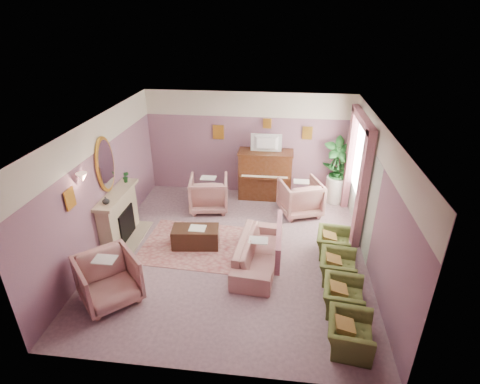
# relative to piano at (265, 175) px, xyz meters

# --- Properties ---
(floor) EXTENTS (5.50, 6.00, 0.01)m
(floor) POSITION_rel_piano_xyz_m (-0.50, -2.68, -0.65)
(floor) COLOR gray
(floor) RESTS_ON ground
(ceiling) EXTENTS (5.50, 6.00, 0.01)m
(ceiling) POSITION_rel_piano_xyz_m (-0.50, -2.68, 2.15)
(ceiling) COLOR white
(ceiling) RESTS_ON wall_back
(wall_back) EXTENTS (5.50, 0.02, 2.80)m
(wall_back) POSITION_rel_piano_xyz_m (-0.50, 0.32, 0.75)
(wall_back) COLOR #664B64
(wall_back) RESTS_ON floor
(wall_front) EXTENTS (5.50, 0.02, 2.80)m
(wall_front) POSITION_rel_piano_xyz_m (-0.50, -5.68, 0.75)
(wall_front) COLOR #664B64
(wall_front) RESTS_ON floor
(wall_left) EXTENTS (0.02, 6.00, 2.80)m
(wall_left) POSITION_rel_piano_xyz_m (-3.25, -2.68, 0.75)
(wall_left) COLOR #664B64
(wall_left) RESTS_ON floor
(wall_right) EXTENTS (0.02, 6.00, 2.80)m
(wall_right) POSITION_rel_piano_xyz_m (2.25, -2.68, 0.75)
(wall_right) COLOR #664B64
(wall_right) RESTS_ON floor
(picture_rail_band) EXTENTS (5.50, 0.01, 0.65)m
(picture_rail_band) POSITION_rel_piano_xyz_m (-0.50, 0.31, 1.82)
(picture_rail_band) COLOR beige
(picture_rail_band) RESTS_ON wall_back
(stripe_panel) EXTENTS (0.01, 3.00, 2.15)m
(stripe_panel) POSITION_rel_piano_xyz_m (2.23, -1.38, 0.42)
(stripe_panel) COLOR #B2BFAB
(stripe_panel) RESTS_ON wall_right
(fireplace_surround) EXTENTS (0.30, 1.40, 1.10)m
(fireplace_surround) POSITION_rel_piano_xyz_m (-3.09, -2.48, -0.10)
(fireplace_surround) COLOR tan
(fireplace_surround) RESTS_ON floor
(fireplace_inset) EXTENTS (0.18, 0.72, 0.68)m
(fireplace_inset) POSITION_rel_piano_xyz_m (-2.99, -2.48, -0.25)
(fireplace_inset) COLOR black
(fireplace_inset) RESTS_ON floor
(fire_ember) EXTENTS (0.06, 0.54, 0.10)m
(fire_ember) POSITION_rel_piano_xyz_m (-2.95, -2.48, -0.43)
(fire_ember) COLOR orange
(fire_ember) RESTS_ON floor
(mantel_shelf) EXTENTS (0.40, 1.55, 0.07)m
(mantel_shelf) POSITION_rel_piano_xyz_m (-3.06, -2.48, 0.47)
(mantel_shelf) COLOR tan
(mantel_shelf) RESTS_ON fireplace_surround
(hearth) EXTENTS (0.55, 1.50, 0.02)m
(hearth) POSITION_rel_piano_xyz_m (-2.89, -2.48, -0.64)
(hearth) COLOR tan
(hearth) RESTS_ON floor
(mirror_frame) EXTENTS (0.04, 0.72, 1.20)m
(mirror_frame) POSITION_rel_piano_xyz_m (-3.20, -2.48, 1.15)
(mirror_frame) COLOR gold
(mirror_frame) RESTS_ON wall_left
(mirror_glass) EXTENTS (0.01, 0.60, 1.06)m
(mirror_glass) POSITION_rel_piano_xyz_m (-3.17, -2.48, 1.15)
(mirror_glass) COLOR white
(mirror_glass) RESTS_ON wall_left
(sconce_shade) EXTENTS (0.20, 0.20, 0.16)m
(sconce_shade) POSITION_rel_piano_xyz_m (-3.12, -3.53, 1.33)
(sconce_shade) COLOR #EBAA8F
(sconce_shade) RESTS_ON wall_left
(piano) EXTENTS (1.40, 0.60, 1.30)m
(piano) POSITION_rel_piano_xyz_m (0.00, 0.00, 0.00)
(piano) COLOR #462311
(piano) RESTS_ON floor
(piano_keyshelf) EXTENTS (1.30, 0.12, 0.06)m
(piano_keyshelf) POSITION_rel_piano_xyz_m (-0.00, -0.35, 0.07)
(piano_keyshelf) COLOR #462311
(piano_keyshelf) RESTS_ON piano
(piano_keys) EXTENTS (1.20, 0.08, 0.02)m
(piano_keys) POSITION_rel_piano_xyz_m (0.00, -0.35, 0.11)
(piano_keys) COLOR #FAEFCB
(piano_keys) RESTS_ON piano
(piano_top) EXTENTS (1.45, 0.65, 0.04)m
(piano_top) POSITION_rel_piano_xyz_m (0.00, 0.00, 0.66)
(piano_top) COLOR #462311
(piano_top) RESTS_ON piano
(television) EXTENTS (0.80, 0.12, 0.48)m
(television) POSITION_rel_piano_xyz_m (0.00, -0.05, 0.95)
(television) COLOR black
(television) RESTS_ON piano
(print_back_left) EXTENTS (0.30, 0.03, 0.38)m
(print_back_left) POSITION_rel_piano_xyz_m (-1.30, 0.28, 1.07)
(print_back_left) COLOR gold
(print_back_left) RESTS_ON wall_back
(print_back_right) EXTENTS (0.26, 0.03, 0.34)m
(print_back_right) POSITION_rel_piano_xyz_m (1.05, 0.28, 1.13)
(print_back_right) COLOR gold
(print_back_right) RESTS_ON wall_back
(print_back_mid) EXTENTS (0.22, 0.03, 0.26)m
(print_back_mid) POSITION_rel_piano_xyz_m (0.00, 0.28, 1.35)
(print_back_mid) COLOR gold
(print_back_mid) RESTS_ON wall_back
(print_left_wall) EXTENTS (0.03, 0.28, 0.36)m
(print_left_wall) POSITION_rel_piano_xyz_m (-3.21, -3.88, 1.07)
(print_left_wall) COLOR gold
(print_left_wall) RESTS_ON wall_left
(window_blind) EXTENTS (0.03, 1.40, 1.80)m
(window_blind) POSITION_rel_piano_xyz_m (2.20, -1.13, 1.05)
(window_blind) COLOR beige
(window_blind) RESTS_ON wall_right
(curtain_left) EXTENTS (0.16, 0.34, 2.60)m
(curtain_left) POSITION_rel_piano_xyz_m (2.12, -2.05, 0.65)
(curtain_left) COLOR #A15D69
(curtain_left) RESTS_ON floor
(curtain_right) EXTENTS (0.16, 0.34, 2.60)m
(curtain_right) POSITION_rel_piano_xyz_m (2.12, -0.21, 0.65)
(curtain_right) COLOR #A15D69
(curtain_right) RESTS_ON floor
(pelmet) EXTENTS (0.16, 2.20, 0.16)m
(pelmet) POSITION_rel_piano_xyz_m (2.12, -1.13, 1.91)
(pelmet) COLOR #A15D69
(pelmet) RESTS_ON wall_right
(mantel_plant) EXTENTS (0.16, 0.16, 0.28)m
(mantel_plant) POSITION_rel_piano_xyz_m (-3.05, -1.93, 0.64)
(mantel_plant) COLOR #19501D
(mantel_plant) RESTS_ON mantel_shelf
(mantel_vase) EXTENTS (0.16, 0.16, 0.16)m
(mantel_vase) POSITION_rel_piano_xyz_m (-3.05, -2.98, 0.58)
(mantel_vase) COLOR beige
(mantel_vase) RESTS_ON mantel_shelf
(area_rug) EXTENTS (2.59, 1.92, 0.01)m
(area_rug) POSITION_rel_piano_xyz_m (-1.26, -2.54, -0.64)
(area_rug) COLOR #AE6D67
(area_rug) RESTS_ON floor
(coffee_table) EXTENTS (1.05, 0.61, 0.45)m
(coffee_table) POSITION_rel_piano_xyz_m (-1.35, -2.57, -0.43)
(coffee_table) COLOR #341F13
(coffee_table) RESTS_ON floor
(table_paper) EXTENTS (0.35, 0.28, 0.01)m
(table_paper) POSITION_rel_piano_xyz_m (-1.30, -2.57, -0.20)
(table_paper) COLOR silver
(table_paper) RESTS_ON coffee_table
(sofa) EXTENTS (0.66, 1.99, 0.80)m
(sofa) POSITION_rel_piano_xyz_m (0.05, -3.05, -0.25)
(sofa) COLOR tan
(sofa) RESTS_ON floor
(sofa_throw) EXTENTS (0.10, 1.51, 0.55)m
(sofa_throw) POSITION_rel_piano_xyz_m (0.45, -3.05, -0.05)
(sofa_throw) COLOR #A15D69
(sofa_throw) RESTS_ON sofa
(floral_armchair_left) EXTENTS (0.94, 0.94, 0.98)m
(floral_armchair_left) POSITION_rel_piano_xyz_m (-1.39, -0.86, -0.16)
(floral_armchair_left) COLOR tan
(floral_armchair_left) RESTS_ON floor
(floral_armchair_right) EXTENTS (0.94, 0.94, 0.98)m
(floral_armchair_right) POSITION_rel_piano_xyz_m (0.93, -0.80, -0.16)
(floral_armchair_right) COLOR tan
(floral_armchair_right) RESTS_ON floor
(floral_armchair_front) EXTENTS (0.94, 0.94, 0.98)m
(floral_armchair_front) POSITION_rel_piano_xyz_m (-2.48, -4.40, -0.16)
(floral_armchair_front) COLOR tan
(floral_armchair_front) RESTS_ON floor
(olive_chair_a) EXTENTS (0.55, 0.78, 0.68)m
(olive_chair_a) POSITION_rel_piano_xyz_m (1.59, -4.96, -0.31)
(olive_chair_a) COLOR #57652C
(olive_chair_a) RESTS_ON floor
(olive_chair_b) EXTENTS (0.55, 0.78, 0.68)m
(olive_chair_b) POSITION_rel_piano_xyz_m (1.59, -4.14, -0.31)
(olive_chair_b) COLOR #57652C
(olive_chair_b) RESTS_ON floor
(olive_chair_c) EXTENTS (0.55, 0.78, 0.68)m
(olive_chair_c) POSITION_rel_piano_xyz_m (1.59, -3.32, -0.31)
(olive_chair_c) COLOR #57652C
(olive_chair_c) RESTS_ON floor
(olive_chair_d) EXTENTS (0.55, 0.78, 0.68)m
(olive_chair_d) POSITION_rel_piano_xyz_m (1.59, -2.50, -0.31)
(olive_chair_d) COLOR #57652C
(olive_chair_d) RESTS_ON floor
(side_table) EXTENTS (0.52, 0.52, 0.70)m
(side_table) POSITION_rel_piano_xyz_m (1.89, -0.04, -0.30)
(side_table) COLOR silver
(side_table) RESTS_ON floor
(side_plant_big) EXTENTS (0.30, 0.30, 0.34)m
(side_plant_big) POSITION_rel_piano_xyz_m (1.89, -0.04, 0.22)
(side_plant_big) COLOR #19501D
(side_plant_big) RESTS_ON side_table
(side_plant_small) EXTENTS (0.16, 0.16, 0.28)m
(side_plant_small) POSITION_rel_piano_xyz_m (2.01, -0.14, 0.19)
(side_plant_small) COLOR #19501D
(side_plant_small) RESTS_ON side_table
(palm_pot) EXTENTS (0.34, 0.34, 0.34)m
(palm_pot) POSITION_rel_piano_xyz_m (1.87, -0.01, -0.48)
(palm_pot) COLOR brown
(palm_pot) RESTS_ON floor
(palm_plant) EXTENTS (0.76, 0.76, 1.44)m
(palm_plant) POSITION_rel_piano_xyz_m (1.87, -0.01, 0.41)
(palm_plant) COLOR #19501D
(palm_plant) RESTS_ON palm_pot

